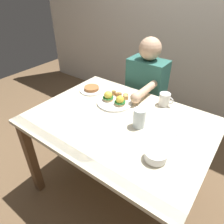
{
  "coord_description": "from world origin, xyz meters",
  "views": [
    {
      "loc": [
        0.62,
        -0.92,
        1.55
      ],
      "look_at": [
        -0.06,
        0.0,
        0.78
      ],
      "focal_mm": 32.64,
      "sensor_mm": 36.0,
      "label": 1
    }
  ],
  "objects": [
    {
      "name": "fruit_bowl",
      "position": [
        0.36,
        -0.18,
        0.77
      ],
      "size": [
        0.12,
        0.12,
        0.05
      ],
      "color": "white",
      "rests_on": "dining_table"
    },
    {
      "name": "fork",
      "position": [
        0.35,
        0.17,
        0.74
      ],
      "size": [
        0.05,
        0.16,
        0.0
      ],
      "color": "silver",
      "rests_on": "dining_table"
    },
    {
      "name": "ground_plane",
      "position": [
        0.0,
        0.0,
        0.0
      ],
      "size": [
        6.0,
        6.0,
        0.0
      ],
      "primitive_type": "plane",
      "color": "brown"
    },
    {
      "name": "dining_table",
      "position": [
        0.0,
        0.0,
        0.63
      ],
      "size": [
        1.2,
        0.9,
        0.74
      ],
      "color": "beige",
      "rests_on": "ground_plane"
    },
    {
      "name": "coffee_mug",
      "position": [
        0.16,
        0.36,
        0.79
      ],
      "size": [
        0.11,
        0.08,
        0.09
      ],
      "color": "white",
      "rests_on": "dining_table"
    },
    {
      "name": "back_wall",
      "position": [
        0.0,
        1.5,
        1.3
      ],
      "size": [
        4.8,
        0.1,
        2.6
      ],
      "primitive_type": "cube",
      "color": "silver",
      "rests_on": "ground_plane"
    },
    {
      "name": "side_plate",
      "position": [
        -0.43,
        0.2,
        0.75
      ],
      "size": [
        0.2,
        0.2,
        0.04
      ],
      "color": "white",
      "rests_on": "dining_table"
    },
    {
      "name": "diner_person",
      "position": [
        -0.13,
        0.6,
        0.65
      ],
      "size": [
        0.34,
        0.54,
        1.14
      ],
      "color": "#33333D",
      "rests_on": "ground_plane"
    },
    {
      "name": "eggs_benedict_plate",
      "position": [
        -0.16,
        0.16,
        0.76
      ],
      "size": [
        0.27,
        0.27,
        0.09
      ],
      "color": "white",
      "rests_on": "dining_table"
    },
    {
      "name": "water_glass_near",
      "position": [
        0.14,
        0.02,
        0.8
      ],
      "size": [
        0.08,
        0.08,
        0.13
      ],
      "color": "silver",
      "rests_on": "dining_table"
    }
  ]
}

